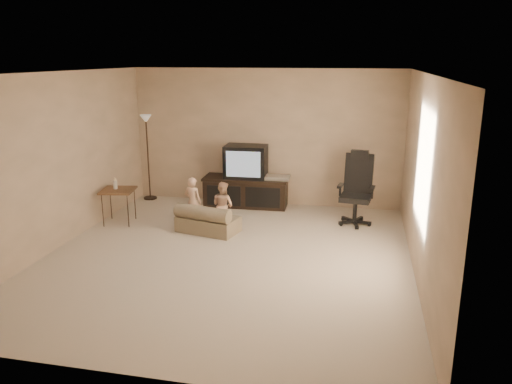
% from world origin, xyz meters
% --- Properties ---
extents(floor, '(5.50, 5.50, 0.00)m').
position_xyz_m(floor, '(0.00, 0.00, 0.00)').
color(floor, beige).
rests_on(floor, ground).
extents(room_shell, '(5.50, 5.50, 5.50)m').
position_xyz_m(room_shell, '(0.00, 0.00, 1.52)').
color(room_shell, silver).
rests_on(room_shell, floor).
extents(tv_stand, '(1.61, 0.64, 1.14)m').
position_xyz_m(tv_stand, '(-0.30, 2.49, 0.47)').
color(tv_stand, black).
rests_on(tv_stand, floor).
extents(office_chair, '(0.63, 0.66, 1.21)m').
position_xyz_m(office_chair, '(1.71, 1.87, 0.44)').
color(office_chair, black).
rests_on(office_chair, floor).
extents(side_table, '(0.60, 0.60, 0.78)m').
position_xyz_m(side_table, '(-2.16, 1.07, 0.56)').
color(side_table, brown).
rests_on(side_table, floor).
extents(floor_lamp, '(0.25, 0.25, 1.64)m').
position_xyz_m(floor_lamp, '(-2.26, 2.55, 1.20)').
color(floor_lamp, '#2E2014').
rests_on(floor_lamp, floor).
extents(child_sofa, '(1.04, 0.73, 0.46)m').
position_xyz_m(child_sofa, '(-0.58, 0.92, 0.19)').
color(child_sofa, gray).
rests_on(child_sofa, floor).
extents(toddler_left, '(0.34, 0.27, 0.83)m').
position_xyz_m(toddler_left, '(-0.88, 1.15, 0.41)').
color(toddler_left, '#DDAD8A').
rests_on(toddler_left, floor).
extents(toddler_right, '(0.43, 0.34, 0.77)m').
position_xyz_m(toddler_right, '(-0.39, 1.18, 0.39)').
color(toddler_right, '#DDAD8A').
rests_on(toddler_right, floor).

